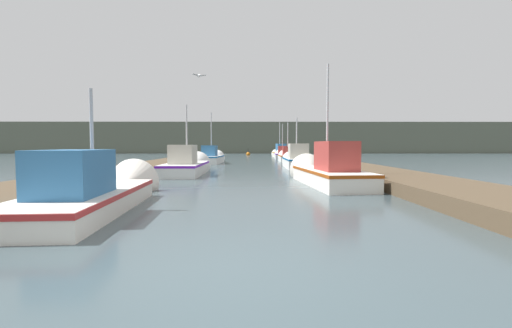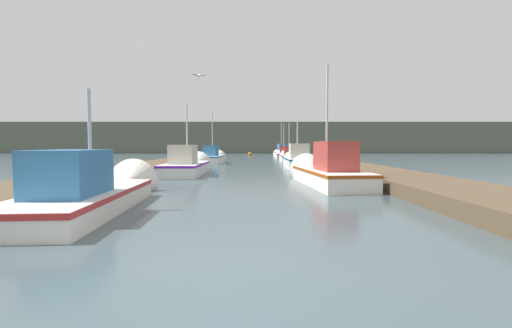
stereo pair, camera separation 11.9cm
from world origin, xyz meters
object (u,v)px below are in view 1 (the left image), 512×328
Objects in this scene: fishing_boat_0 at (102,190)px; fishing_boat_6 at (282,155)px; fishing_boat_7 at (279,153)px; channel_buoy at (248,154)px; fishing_boat_2 at (189,165)px; fishing_boat_4 at (212,158)px; seagull_lead at (199,76)px; fishing_boat_5 at (287,157)px; mooring_piling_1 at (172,158)px; fishing_boat_1 at (325,171)px; fishing_boat_3 at (296,160)px; mooring_piling_0 at (329,158)px.

fishing_boat_6 is at bearing 72.75° from fishing_boat_0.
fishing_boat_7 is 5.64× the size of channel_buoy.
fishing_boat_4 is at bearing 89.66° from fishing_boat_2.
fishing_boat_7 is (6.87, 33.53, 0.14)m from fishing_boat_0.
fishing_boat_2 is 20.03m from fishing_boat_6.
fishing_boat_2 is at bearing 84.20° from seagull_lead.
fishing_boat_5 is 13.70m from mooring_piling_1.
seagull_lead is (-5.39, -27.74, 3.76)m from fishing_boat_7.
fishing_boat_5 is (6.56, 3.64, -0.05)m from fishing_boat_4.
fishing_boat_2 is at bearing 84.30° from fishing_boat_0.
fishing_boat_1 reaches higher than mooring_piling_1.
fishing_boat_5 is 0.87× the size of fishing_boat_6.
fishing_boat_7 is (0.37, 19.16, 0.05)m from fishing_boat_3.
fishing_boat_1 is 9.59m from fishing_boat_3.
seagull_lead is at bearing -67.57° from mooring_piling_1.
fishing_boat_2 is at bearing 137.03° from fishing_boat_1.
seagull_lead is (2.67, -6.47, 3.58)m from mooring_piling_1.
channel_buoy is 36.12m from seagull_lead.
fishing_boat_1 reaches higher than seagull_lead.
mooring_piling_0 is at bearing -8.16° from mooring_piling_1.
fishing_boat_2 is 4.28× the size of mooring_piling_0.
fishing_boat_2 is 4.40× the size of mooring_piling_1.
fishing_boat_1 is 1.11× the size of fishing_boat_3.
fishing_boat_5 is (6.84, 23.36, 0.03)m from fishing_boat_0.
fishing_boat_6 is (-0.05, 5.08, 0.02)m from fishing_boat_5.
fishing_boat_0 is 4.52× the size of mooring_piling_1.
fishing_boat_1 is 10.67m from mooring_piling_1.
fishing_boat_3 is at bearing 84.15° from fishing_boat_1.
mooring_piling_1 is at bearing 91.69° from fishing_boat_0.
mooring_piling_1 is (-8.06, -21.27, 0.18)m from fishing_boat_7.
channel_buoy is at bearing 97.60° from fishing_boat_3.
channel_buoy is (2.59, 32.16, -0.26)m from fishing_boat_2.
fishing_boat_6 is 17.54m from mooring_piling_0.
mooring_piling_0 is 31.12m from channel_buoy.
fishing_boat_4 is 1.01× the size of fishing_boat_6.
fishing_boat_6 is (6.78, 28.44, 0.05)m from fishing_boat_0.
fishing_boat_3 reaches higher than channel_buoy.
fishing_boat_4 is (-0.03, 10.23, 0.02)m from fishing_boat_2.
seagull_lead reaches higher than fishing_boat_0.
fishing_boat_6 reaches higher than mooring_piling_1.
seagull_lead reaches higher than fishing_boat_2.
fishing_boat_2 is at bearing -106.73° from fishing_boat_6.
fishing_boat_7 is (0.03, 10.17, 0.12)m from fishing_boat_5.
channel_buoy is at bearing 90.08° from fishing_boat_1.
channel_buoy is 1.97× the size of seagull_lead.
fishing_boat_1 is (6.42, 4.78, 0.09)m from fishing_boat_0.
fishing_boat_6 is 23.58m from seagull_lead.
fishing_boat_1 reaches higher than fishing_boat_4.
fishing_boat_5 reaches higher than fishing_boat_2.
seagull_lead is at bearing -72.88° from fishing_boat_2.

